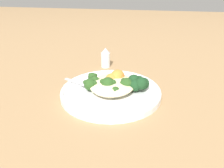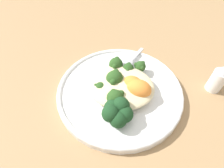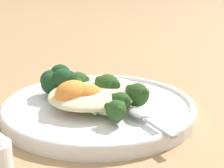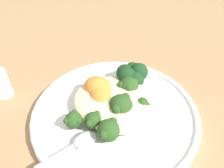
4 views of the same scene
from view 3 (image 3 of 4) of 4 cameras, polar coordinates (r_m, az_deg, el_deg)
The scene contains 13 objects.
ground_plane at distance 0.58m, azimuth -0.39°, elevation -4.80°, with size 4.00×4.00×0.00m, color #9E7A51.
plate at distance 0.58m, azimuth -1.99°, elevation -3.62°, with size 0.30×0.30×0.02m.
quinoa_mound at distance 0.57m, azimuth -2.48°, elevation -1.38°, with size 0.16×0.13×0.03m, color beige.
broccoli_stalk_0 at distance 0.52m, azimuth -0.73°, elevation -3.76°, with size 0.03×0.10×0.03m.
broccoli_stalk_1 at distance 0.54m, azimuth 0.39°, elevation -2.87°, with size 0.05×0.07×0.03m.
broccoli_stalk_2 at distance 0.55m, azimuth 2.10°, elevation -2.07°, with size 0.10×0.09×0.04m.
broccoli_stalk_3 at distance 0.57m, azimuth -0.95°, elevation -0.74°, with size 0.09×0.05×0.04m.
broccoli_stalk_4 at distance 0.59m, azimuth -1.64°, elevation -0.97°, with size 0.11×0.06×0.03m.
broccoli_stalk_5 at distance 0.59m, azimuth -4.95°, elevation -0.35°, with size 0.08×0.11×0.04m.
sweet_potato_chunk_0 at distance 0.55m, azimuth -6.08°, elevation -1.56°, with size 0.06×0.04×0.04m, color orange.
sweet_potato_chunk_1 at distance 0.55m, azimuth -3.86°, elevation -1.78°, with size 0.05×0.04×0.03m, color orange.
kale_tuft at distance 0.62m, azimuth -8.14°, elevation 0.62°, with size 0.06×0.06×0.04m.
spoon at distance 0.52m, azimuth 4.78°, elevation -4.76°, with size 0.06×0.10×0.01m.
Camera 3 is at (0.41, 0.35, 0.22)m, focal length 60.00 mm.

